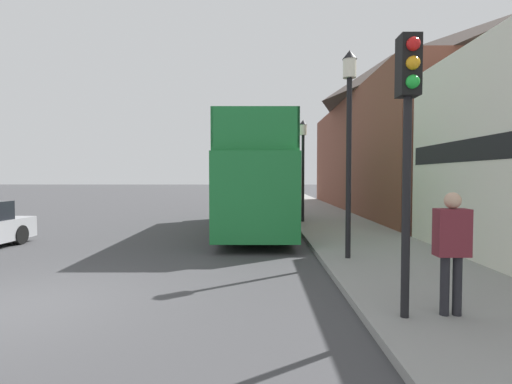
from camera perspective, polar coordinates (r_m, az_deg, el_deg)
name	(u,v)px	position (r m, az deg, el deg)	size (l,w,h in m)	color
ground_plane	(201,207)	(27.85, -7.88, -2.18)	(144.00, 144.00, 0.00)	#3D3D3F
sidewalk	(313,210)	(24.79, 8.14, -2.57)	(3.55, 108.00, 0.14)	gray
brick_terrace_rear	(390,134)	(26.17, 18.64, 7.92)	(6.00, 20.91, 9.57)	brown
tour_bus	(256,184)	(15.86, -0.06, 1.17)	(2.58, 9.97, 4.11)	#1E7A38
parked_car_ahead_of_bus	(266,201)	(23.88, 1.51, -1.23)	(1.82, 4.16, 1.48)	silver
pedestrian_nearest	(452,241)	(6.49, 26.18, -6.36)	(0.47, 0.26, 1.80)	#232328
traffic_signal	(408,113)	(6.10, 20.93, 10.54)	(0.28, 0.42, 4.00)	black
lamp_post_nearest	(349,117)	(10.18, 13.16, 10.41)	(0.35, 0.35, 5.09)	black
lamp_post_second	(303,151)	(17.87, 6.74, 5.80)	(0.35, 0.35, 4.51)	black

